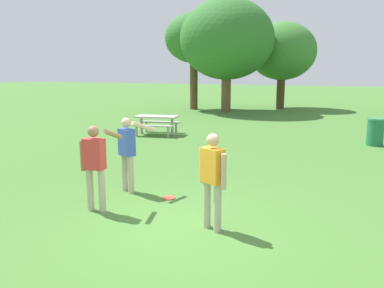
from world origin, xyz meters
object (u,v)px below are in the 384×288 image
object	(u,v)px
tree_broad_center	(227,40)
picnic_table_near	(157,121)
tree_tall_left	(194,39)
tree_far_right	(282,52)
frisbee	(169,198)
trash_can_further_along	(375,132)
person_catcher	(212,175)
person_bystander	(95,162)
person_thrower	(127,149)

from	to	relation	value
tree_broad_center	picnic_table_near	bearing A→B (deg)	-91.46
tree_tall_left	tree_far_right	bearing A→B (deg)	25.88
tree_far_right	tree_tall_left	bearing A→B (deg)	-154.12
frisbee	trash_can_further_along	xyz separation A→B (m)	(4.40, 7.88, 0.47)
tree_broad_center	person_catcher	bearing A→B (deg)	-74.56
frisbee	tree_tall_left	world-z (taller)	tree_tall_left
trash_can_further_along	tree_far_right	bearing A→B (deg)	112.97
trash_can_further_along	tree_far_right	size ratio (longest dim) A/B	0.17
frisbee	picnic_table_near	bearing A→B (deg)	117.76
person_bystander	tree_broad_center	bearing A→B (deg)	98.32
person_catcher	frisbee	world-z (taller)	person_catcher
person_catcher	tree_far_right	size ratio (longest dim) A/B	0.29
person_bystander	tree_tall_left	xyz separation A→B (m)	(-5.04, 18.53, 3.60)
trash_can_further_along	tree_tall_left	size ratio (longest dim) A/B	0.15
person_bystander	trash_can_further_along	size ratio (longest dim) A/B	1.71
trash_can_further_along	tree_tall_left	world-z (taller)	tree_tall_left
person_thrower	tree_broad_center	size ratio (longest dim) A/B	0.24
picnic_table_near	tree_tall_left	size ratio (longest dim) A/B	0.30
tree_broad_center	tree_tall_left	bearing A→B (deg)	162.93
person_bystander	frisbee	size ratio (longest dim) A/B	6.24
frisbee	picnic_table_near	size ratio (longest dim) A/B	0.14
frisbee	tree_far_right	xyz separation A→B (m)	(-0.72, 19.97, 3.77)
person_bystander	tree_broad_center	distance (m)	18.30
frisbee	trash_can_further_along	size ratio (longest dim) A/B	0.27
person_catcher	trash_can_further_along	world-z (taller)	person_catcher
person_bystander	picnic_table_near	size ratio (longest dim) A/B	0.88
tree_far_right	picnic_table_near	bearing A→B (deg)	-103.75
person_catcher	tree_broad_center	xyz separation A→B (m)	(-4.93, 17.85, 3.47)
picnic_table_near	tree_broad_center	distance (m)	10.14
frisbee	tree_far_right	bearing A→B (deg)	92.06
person_catcher	frisbee	size ratio (longest dim) A/B	6.24
frisbee	tree_broad_center	world-z (taller)	tree_broad_center
tree_tall_left	tree_broad_center	bearing A→B (deg)	-17.07
tree_broad_center	tree_far_right	distance (m)	4.43
tree_tall_left	tree_broad_center	xyz separation A→B (m)	(2.44, -0.75, -0.15)
picnic_table_near	tree_broad_center	size ratio (longest dim) A/B	0.27
frisbee	tree_broad_center	xyz separation A→B (m)	(-3.59, 16.65, 4.40)
person_catcher	tree_tall_left	bearing A→B (deg)	111.62
person_catcher	picnic_table_near	size ratio (longest dim) A/B	0.88
person_thrower	tree_far_right	distance (m)	20.05
trash_can_further_along	tree_broad_center	size ratio (longest dim) A/B	0.14
person_catcher	tree_tall_left	distance (m)	20.33
person_catcher	picnic_table_near	distance (m)	9.93
person_catcher	trash_can_further_along	distance (m)	9.60
tree_tall_left	tree_far_right	xyz separation A→B (m)	(5.31, 2.57, -0.78)
tree_broad_center	tree_far_right	xyz separation A→B (m)	(2.87, 3.32, -0.63)
trash_can_further_along	tree_tall_left	bearing A→B (deg)	137.63
person_catcher	tree_broad_center	world-z (taller)	tree_broad_center
person_thrower	person_bystander	world-z (taller)	same
person_thrower	picnic_table_near	size ratio (longest dim) A/B	0.88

